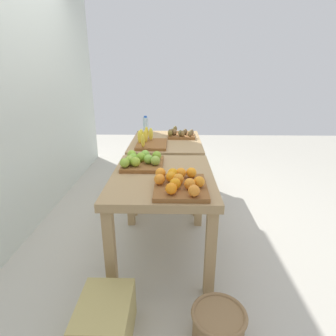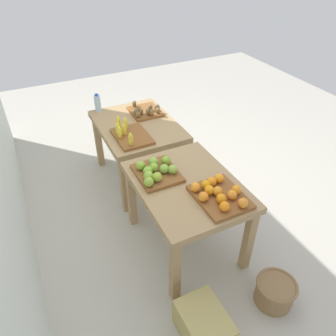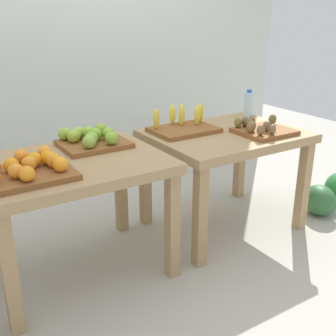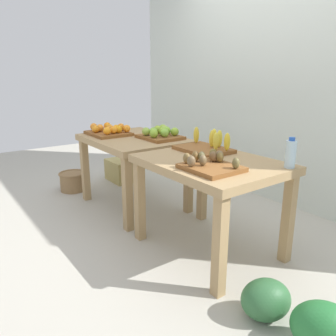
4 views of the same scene
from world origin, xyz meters
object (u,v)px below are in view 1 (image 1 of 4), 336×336
Objects in this scene: display_table_right at (166,149)px; cardboard_produce_box at (105,321)px; kiwi_bin at (180,134)px; wicker_basket at (218,326)px; orange_bin at (179,183)px; water_bottle at (146,124)px; display_table_left at (162,187)px; banana_crate at (150,142)px; apple_bin at (141,161)px; watermelon_pile at (184,163)px.

cardboard_produce_box is (-1.95, 0.30, -0.48)m from display_table_right.
wicker_basket is (-2.13, -0.18, -0.64)m from kiwi_bin.
orange_bin is 0.89m from wicker_basket.
water_bottle is at bearing 12.58° from orange_bin.
water_bottle is at bearing 10.19° from display_table_left.
display_table_right is (1.12, 0.00, 0.00)m from display_table_left.
wicker_basket is 0.65m from cardboard_produce_box.
cardboard_produce_box is (-2.42, 0.02, -0.69)m from water_bottle.
water_bottle is (0.29, 0.45, 0.06)m from kiwi_bin.
kiwi_bin is at bearing -39.88° from banana_crate.
kiwi_bin is (0.41, -0.34, -0.01)m from banana_crate.
wicker_basket is at bearing -163.02° from banana_crate.
apple_bin is at bearing 42.45° from display_table_left.
banana_crate is at bearing 14.78° from orange_bin.
banana_crate reaches higher than apple_bin.
banana_crate is at bearing 16.98° from wicker_basket.
banana_crate reaches higher than watermelon_pile.
orange_bin is 1.19m from banana_crate.
watermelon_pile is at bearing -19.41° from banana_crate.
display_table_left is 2.35× the size of banana_crate.
display_table_left reaches higher than watermelon_pile.
water_bottle is at bearing 8.91° from banana_crate.
display_table_right is at bearing -11.53° from apple_bin.
display_table_right is 1.40m from orange_bin.
watermelon_pile is at bearing -47.48° from water_bottle.
wicker_basket is at bearing -152.73° from apple_bin.
orange_bin is 1.90m from water_bottle.
kiwi_bin is (1.29, -0.17, 0.14)m from display_table_left.
orange_bin is 0.99× the size of banana_crate.
banana_crate is at bearing 144.00° from display_table_right.
orange_bin is 0.95m from cardboard_produce_box.
banana_crate is (1.15, 0.30, -0.00)m from orange_bin.
wicker_basket is (-0.57, -0.22, -0.65)m from orange_bin.
cardboard_produce_box is (-0.83, 0.30, -0.48)m from display_table_left.
banana_crate reaches higher than display_table_right.
display_table_right is 3.26× the size of wicker_basket.
kiwi_bin is at bearing -7.44° from display_table_left.
watermelon_pile is (0.78, -0.08, -0.63)m from kiwi_bin.
banana_crate is 2.13× the size of water_bottle.
cardboard_produce_box is at bearing 160.21° from display_table_left.
display_table_left is at bearing 22.69° from wicker_basket.
water_bottle is (1.85, 0.41, 0.05)m from orange_bin.
kiwi_bin is 0.54m from water_bottle.
water_bottle is 0.65× the size of wicker_basket.
display_table_right is 0.95m from apple_bin.
wicker_basket is at bearing -169.86° from display_table_right.
cardboard_produce_box reaches higher than wicker_basket.
watermelon_pile is at bearing -14.46° from display_table_right.
wicker_basket is at bearing -90.29° from cardboard_produce_box.
wicker_basket is at bearing -165.31° from water_bottle.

